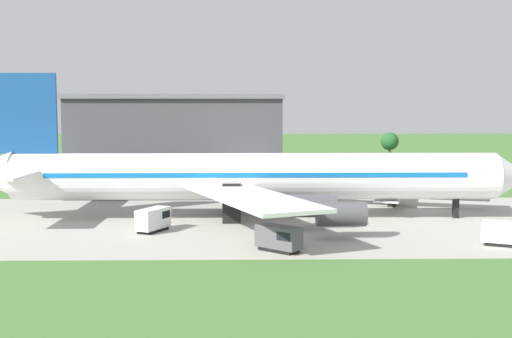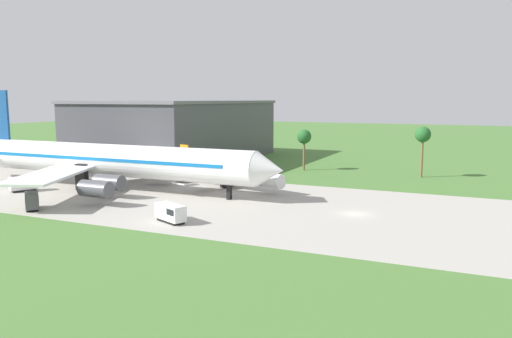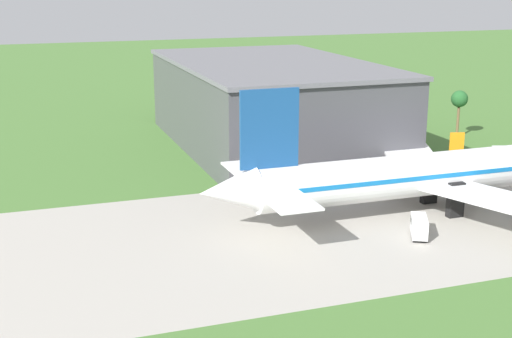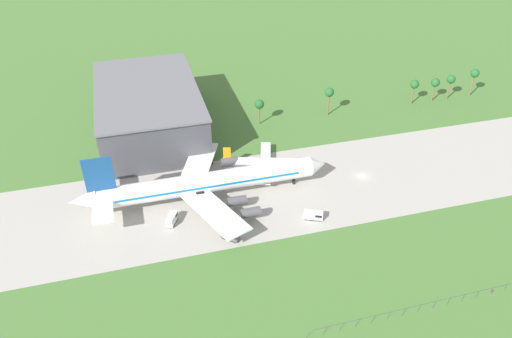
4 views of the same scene
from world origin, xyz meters
The scene contains 6 objects.
jet_airliner centered at (-52.15, 2.13, 5.80)m, with size 78.81×52.53×19.83m.
regional_aircraft centered at (-29.61, 13.16, 2.63)m, with size 28.10×25.53×8.00m.
baggage_tug centered at (-23.31, -16.26, 1.43)m, with size 5.90×4.12×2.68m.
fuel_truck centered at (-48.72, -18.42, 1.47)m, with size 5.08×4.78×2.74m.
catering_van centered at (-63.60, -6.94, 1.54)m, with size 4.03×5.34×2.88m.
terminal_building centered at (-64.15, 49.72, 8.76)m, with size 36.72×61.20×17.48m.
Camera 1 is at (-52.52, -84.98, 15.07)m, focal length 45.00 mm.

